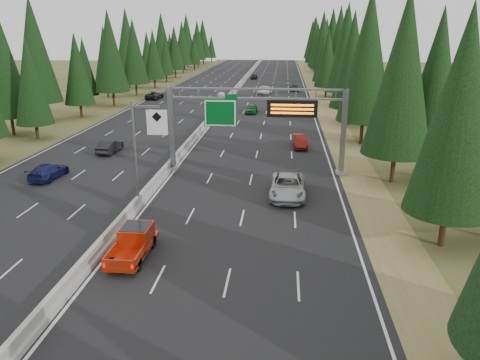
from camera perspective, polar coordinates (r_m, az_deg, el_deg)
name	(u,v)px	position (r m, az deg, el deg)	size (l,w,h in m)	color
road	(226,102)	(88.86, -1.70, 9.52)	(32.00, 260.00, 0.08)	black
shoulder_right	(322,103)	(88.50, 9.97, 9.22)	(3.60, 260.00, 0.06)	olive
shoulder_left	(134,101)	(92.71, -12.84, 9.43)	(3.60, 260.00, 0.06)	#4C4C23
median_barrier	(226,100)	(88.81, -1.70, 9.76)	(0.70, 260.00, 0.85)	#969690
sign_gantry	(263,117)	(42.87, 2.85, 7.63)	(16.75, 0.98, 7.80)	slate
hov_sign_pole	(142,147)	(34.76, -11.81, 3.94)	(2.80, 0.50, 8.00)	slate
tree_row_right	(349,52)	(86.60, 13.20, 14.92)	(10.65, 244.67, 18.73)	black
tree_row_left	(96,54)	(87.76, -17.14, 14.52)	(12.32, 245.75, 18.59)	black
silver_minivan	(288,186)	(37.58, 5.84, -0.77)	(2.79, 6.04, 1.68)	#B1B2B6
red_pickup	(135,240)	(28.54, -12.73, -7.15)	(1.82, 5.09, 1.66)	black
car_ahead_green	(251,109)	(75.88, 1.41, 8.67)	(1.69, 4.21, 1.43)	#13541E
car_ahead_dkred	(300,141)	(53.69, 7.33, 4.70)	(1.51, 4.33, 1.43)	#61120D
car_ahead_dkgrey	(294,88)	(105.44, 6.60, 11.10)	(1.86, 4.57, 1.33)	black
car_ahead_white	(264,90)	(100.14, 2.98, 10.90)	(2.54, 5.52, 1.53)	white
car_ahead_far	(254,77)	(130.72, 1.73, 12.50)	(1.63, 4.05, 1.38)	black
car_onc_near	(110,147)	(52.83, -15.59, 3.95)	(1.48, 4.23, 1.40)	black
car_onc_blue	(48,171)	(45.34, -22.32, 1.00)	(1.91, 4.71, 1.37)	#16184D
car_onc_white	(221,95)	(93.44, -2.29, 10.34)	(1.51, 3.74, 1.28)	silver
car_onc_far	(155,95)	(93.55, -10.38, 10.13)	(2.42, 5.25, 1.46)	black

